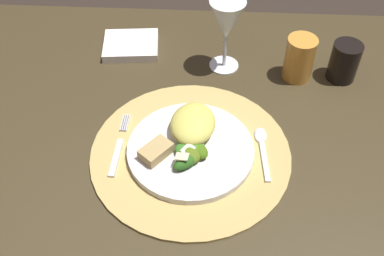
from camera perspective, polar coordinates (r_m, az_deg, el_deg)
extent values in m
cube|color=#3D331E|center=(0.95, 1.13, 0.49)|extent=(1.29, 0.80, 0.03)
cylinder|color=#3A301F|center=(1.56, -20.05, 0.75)|extent=(0.07, 0.07, 0.71)
cylinder|color=tan|center=(0.88, -0.17, -3.13)|extent=(0.38, 0.38, 0.01)
cylinder|color=silver|center=(0.87, -0.18, -2.71)|extent=(0.24, 0.24, 0.01)
ellipsoid|color=#D6CC58|center=(0.88, 0.10, 0.54)|extent=(0.10, 0.12, 0.04)
ellipsoid|color=#3B7C28|center=(0.85, -0.20, -2.62)|extent=(0.06, 0.05, 0.02)
ellipsoid|color=#295C19|center=(0.83, -0.72, -4.15)|extent=(0.06, 0.05, 0.02)
ellipsoid|color=#436612|center=(0.85, 0.54, -2.83)|extent=(0.05, 0.05, 0.02)
ellipsoid|color=#516918|center=(0.84, -0.27, -3.16)|extent=(0.06, 0.06, 0.02)
cube|color=beige|center=(0.84, -0.51, -2.66)|extent=(0.03, 0.03, 0.01)
cube|color=beige|center=(0.82, -1.26, -3.55)|extent=(0.03, 0.02, 0.01)
cube|color=tan|center=(0.85, -4.48, -2.88)|extent=(0.07, 0.07, 0.02)
cube|color=silver|center=(0.88, -9.38, -3.61)|extent=(0.02, 0.09, 0.00)
cube|color=silver|center=(0.94, -8.63, 0.67)|extent=(0.00, 0.05, 0.00)
cube|color=silver|center=(0.94, -8.39, 0.65)|extent=(0.00, 0.05, 0.00)
cube|color=silver|center=(0.94, -8.15, 0.63)|extent=(0.00, 0.05, 0.00)
cube|color=silver|center=(0.93, -7.91, 0.62)|extent=(0.00, 0.05, 0.00)
cube|color=silver|center=(0.87, 8.97, -4.01)|extent=(0.02, 0.10, 0.00)
ellipsoid|color=silver|center=(0.91, 8.46, -0.87)|extent=(0.02, 0.04, 0.01)
cube|color=white|center=(1.13, -7.56, 10.10)|extent=(0.14, 0.12, 0.02)
cylinder|color=silver|center=(1.07, 3.96, 7.74)|extent=(0.07, 0.07, 0.00)
cylinder|color=silver|center=(1.05, 4.06, 9.30)|extent=(0.01, 0.01, 0.07)
cone|color=silver|center=(1.00, 4.31, 13.02)|extent=(0.08, 0.08, 0.09)
cylinder|color=gold|center=(1.04, 13.13, 8.38)|extent=(0.06, 0.06, 0.10)
cylinder|color=black|center=(1.07, 18.30, 7.81)|extent=(0.06, 0.06, 0.09)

